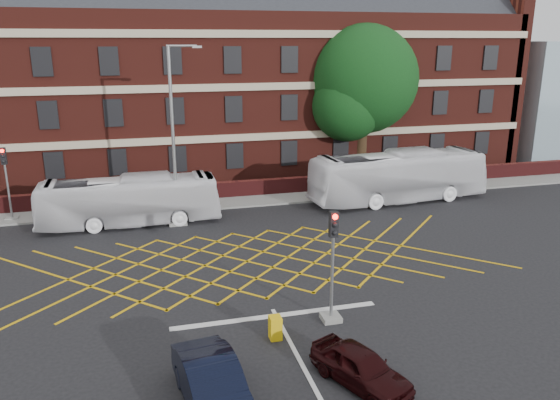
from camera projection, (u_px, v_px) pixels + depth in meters
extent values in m
plane|color=black|center=(256.00, 279.00, 24.00)|extent=(120.00, 120.00, 0.00)
cube|color=#511B15|center=(195.00, 94.00, 42.72)|extent=(50.00, 12.00, 12.00)
cube|color=black|center=(191.00, 14.00, 41.03)|extent=(51.00, 10.61, 10.61)
cube|color=#B7A88C|center=(204.00, 88.00, 36.80)|extent=(50.00, 0.18, 0.50)
cube|color=black|center=(205.00, 110.00, 37.24)|extent=(1.20, 0.14, 1.80)
cube|color=#4D1415|center=(214.00, 191.00, 35.90)|extent=(56.00, 0.50, 1.10)
cube|color=slate|center=(216.00, 202.00, 35.11)|extent=(60.00, 3.00, 0.12)
cube|color=#CC990C|center=(247.00, 261.00, 25.85)|extent=(8.22, 8.22, 0.02)
cube|color=silver|center=(276.00, 316.00, 20.75)|extent=(8.00, 0.30, 0.02)
imported|color=white|center=(130.00, 201.00, 30.71)|extent=(10.05, 2.40, 2.80)
imported|color=white|center=(398.00, 176.00, 35.16)|extent=(11.95, 3.64, 3.28)
imported|color=black|center=(213.00, 386.00, 15.34)|extent=(2.08, 4.55, 1.45)
imported|color=black|center=(361.00, 367.00, 16.48)|extent=(2.68, 3.73, 1.18)
cylinder|color=black|center=(361.00, 140.00, 41.14)|extent=(0.90, 0.90, 5.76)
sphere|color=black|center=(364.00, 79.00, 39.89)|extent=(7.94, 7.94, 7.94)
sphere|color=black|center=(348.00, 106.00, 39.28)|extent=(5.16, 5.16, 5.16)
sphere|color=black|center=(377.00, 97.00, 41.39)|extent=(4.77, 4.77, 4.77)
cube|color=slate|center=(331.00, 318.00, 20.41)|extent=(0.70, 0.70, 0.20)
cylinder|color=gray|center=(332.00, 277.00, 19.94)|extent=(0.12, 0.12, 3.50)
cube|color=black|center=(334.00, 224.00, 19.36)|extent=(0.30, 0.25, 0.95)
sphere|color=#FF0C05|center=(335.00, 217.00, 19.14)|extent=(0.20, 0.20, 0.20)
cube|color=slate|center=(12.00, 218.00, 31.81)|extent=(0.70, 0.70, 0.20)
cylinder|color=gray|center=(8.00, 191.00, 31.34)|extent=(0.12, 0.12, 3.50)
cube|color=black|center=(3.00, 156.00, 30.76)|extent=(0.30, 0.25, 0.95)
sphere|color=#FF0C05|center=(2.00, 151.00, 30.54)|extent=(0.20, 0.20, 0.20)
cube|color=slate|center=(178.00, 222.00, 31.14)|extent=(1.00, 1.00, 0.20)
cylinder|color=gray|center=(173.00, 139.00, 29.79)|extent=(0.18, 0.18, 9.80)
cylinder|color=gray|center=(182.00, 46.00, 28.58)|extent=(1.60, 0.12, 0.12)
cube|color=gray|center=(197.00, 47.00, 28.79)|extent=(0.50, 0.20, 0.12)
cube|color=yellow|center=(275.00, 328.00, 19.06)|extent=(0.41, 0.44, 0.85)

